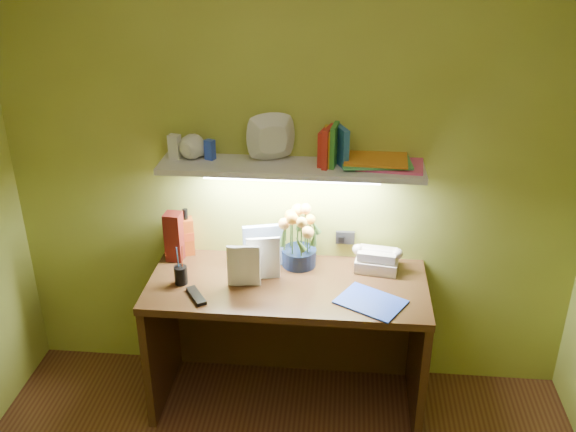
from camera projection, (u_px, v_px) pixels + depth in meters
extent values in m
cube|color=#3E1C11|center=(287.00, 344.00, 3.37)|extent=(1.40, 0.60, 0.75)
cube|color=#ACABB0|center=(388.00, 264.00, 3.32)|extent=(0.08, 0.05, 0.07)
cube|color=#52120D|center=(174.00, 237.00, 3.37)|extent=(0.09, 0.09, 0.27)
cylinder|color=black|center=(180.00, 269.00, 3.18)|extent=(0.07, 0.07, 0.16)
cube|color=black|center=(196.00, 296.00, 3.09)|extent=(0.13, 0.17, 0.02)
cube|color=blue|center=(371.00, 302.00, 3.05)|extent=(0.37, 0.34, 0.01)
imported|color=white|center=(227.00, 266.00, 3.14)|extent=(0.17, 0.03, 0.22)
imported|color=silver|center=(246.00, 259.00, 3.19)|extent=(0.17, 0.05, 0.23)
cube|color=silver|center=(291.00, 168.00, 3.13)|extent=(1.30, 0.25, 0.03)
imported|color=silver|center=(186.00, 153.00, 3.13)|extent=(0.15, 0.15, 0.10)
imported|color=silver|center=(194.00, 153.00, 3.15)|extent=(0.11, 0.11, 0.08)
imported|color=silver|center=(273.00, 158.00, 3.12)|extent=(0.31, 0.31, 0.06)
cube|color=silver|center=(175.00, 147.00, 3.18)|extent=(0.06, 0.06, 0.12)
cube|color=blue|center=(210.00, 150.00, 3.17)|extent=(0.06, 0.05, 0.10)
cube|color=red|center=(323.00, 147.00, 3.10)|extent=(0.05, 0.12, 0.17)
cube|color=orange|center=(327.00, 147.00, 3.08)|extent=(0.03, 0.12, 0.19)
cube|color=#255C9B|center=(341.00, 146.00, 3.09)|extent=(0.08, 0.14, 0.19)
cube|color=#35862F|center=(334.00, 145.00, 3.08)|extent=(0.04, 0.13, 0.20)
cube|color=red|center=(329.00, 147.00, 3.07)|extent=(0.07, 0.14, 0.19)
cube|color=#E44A89|center=(390.00, 164.00, 3.12)|extent=(0.34, 0.26, 0.01)
cube|color=#47A963|center=(375.00, 160.00, 3.13)|extent=(0.36, 0.27, 0.01)
cube|color=orange|center=(376.00, 159.00, 3.11)|extent=(0.31, 0.23, 0.01)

